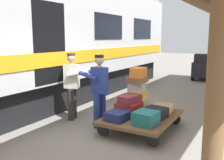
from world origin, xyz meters
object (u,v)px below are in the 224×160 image
object	(u,v)px
luggage_cart	(141,117)
porter_in_overalls	(99,88)
train_car	(9,39)
suitcase_black_hardshell	(155,113)
suitcase_teal_softside	(146,118)
suitcase_red_plastic	(129,108)
suitcase_orange_carryall	(138,72)
suitcase_tan_vintage	(162,108)
suitcase_cream_canvas	(138,103)
suitcase_navy_fabric	(118,115)
suitcase_yellow_case	(138,94)
suitcase_brown_leather	(137,80)
suitcase_burgundy_valise	(130,99)
porter_by_door	(73,84)
suitcase_gray_aluminum	(137,86)
baggage_tug	(205,67)

from	to	relation	value
luggage_cart	porter_in_overalls	xyz separation A→B (m)	(0.95, 0.29, 0.64)
train_car	suitcase_black_hardshell	distance (m)	4.41
suitcase_teal_softside	suitcase_black_hardshell	world-z (taller)	suitcase_teal_softside
suitcase_red_plastic	porter_in_overalls	world-z (taller)	porter_in_overalls
suitcase_orange_carryall	train_car	bearing A→B (deg)	14.94
suitcase_tan_vintage	suitcase_cream_canvas	distance (m)	0.64
suitcase_red_plastic	suitcase_navy_fabric	distance (m)	0.52
suitcase_yellow_case	porter_in_overalls	xyz separation A→B (m)	(0.64, 0.80, 0.22)
suitcase_brown_leather	suitcase_burgundy_valise	distance (m)	0.63
suitcase_red_plastic	porter_by_door	distance (m)	1.60
suitcase_red_plastic	suitcase_yellow_case	bearing A→B (deg)	-90.81
suitcase_teal_softside	suitcase_gray_aluminum	distance (m)	1.29
suitcase_brown_leather	suitcase_orange_carryall	distance (m)	0.19
suitcase_black_hardshell	porter_by_door	xyz separation A→B (m)	(2.17, 0.14, 0.48)
suitcase_navy_fabric	porter_in_overalls	size ratio (longest dim) A/B	0.32
suitcase_brown_leather	suitcase_black_hardshell	bearing A→B (deg)	143.71
suitcase_cream_canvas	suitcase_orange_carryall	world-z (taller)	suitcase_orange_carryall
suitcase_red_plastic	suitcase_navy_fabric	world-z (taller)	suitcase_red_plastic
baggage_tug	suitcase_cream_canvas	bearing A→B (deg)	88.09
suitcase_black_hardshell	suitcase_red_plastic	bearing A→B (deg)	0.00
suitcase_brown_leather	suitcase_teal_softside	bearing A→B (deg)	123.10
suitcase_navy_fabric	suitcase_burgundy_valise	world-z (taller)	suitcase_burgundy_valise
porter_in_overalls	suitcase_cream_canvas	bearing A→B (deg)	-128.00
suitcase_tan_vintage	suitcase_orange_carryall	distance (m)	1.04
suitcase_yellow_case	suitcase_cream_canvas	bearing A→B (deg)	-67.01
train_car	suitcase_teal_softside	world-z (taller)	train_car
porter_by_door	porter_in_overalls	bearing A→B (deg)	170.52
train_car	baggage_tug	xyz separation A→B (m)	(-3.69, -8.55, -1.43)
suitcase_cream_canvas	suitcase_gray_aluminum	size ratio (longest dim) A/B	1.15
luggage_cart	suitcase_black_hardshell	size ratio (longest dim) A/B	3.60
suitcase_tan_vintage	porter_by_door	xyz separation A→B (m)	(2.17, 0.67, 0.51)
suitcase_burgundy_valise	porter_by_door	xyz separation A→B (m)	(1.57, 0.12, 0.23)
suitcase_tan_vintage	suitcase_cream_canvas	size ratio (longest dim) A/B	1.12
suitcase_burgundy_valise	luggage_cart	bearing A→B (deg)	-174.49
suitcase_navy_fabric	suitcase_yellow_case	xyz separation A→B (m)	(-0.01, -1.02, 0.28)
suitcase_cream_canvas	porter_in_overalls	distance (m)	1.13
suitcase_burgundy_valise	baggage_tug	world-z (taller)	baggage_tug
suitcase_teal_softside	suitcase_black_hardshell	xyz separation A→B (m)	(0.00, -0.52, -0.03)
suitcase_brown_leather	baggage_tug	world-z (taller)	baggage_tug
suitcase_navy_fabric	suitcase_cream_canvas	xyz separation A→B (m)	(0.00, -1.04, 0.05)
suitcase_red_plastic	suitcase_orange_carryall	distance (m)	0.91
suitcase_navy_fabric	suitcase_orange_carryall	bearing A→B (deg)	-91.47
suitcase_tan_vintage	porter_in_overalls	xyz separation A→B (m)	(1.27, 0.81, 0.51)
suitcase_cream_canvas	porter_by_door	xyz separation A→B (m)	(1.53, 0.67, 0.45)
suitcase_red_plastic	suitcase_yellow_case	distance (m)	0.56
porter_by_door	suitcase_burgundy_valise	bearing A→B (deg)	-175.71
suitcase_tan_vintage	suitcase_teal_softside	bearing A→B (deg)	90.00
train_car	suitcase_burgundy_valise	size ratio (longest dim) A/B	30.30
suitcase_teal_softside	suitcase_orange_carryall	xyz separation A→B (m)	(0.61, -0.98, 0.78)
suitcase_teal_softside	suitcase_brown_leather	bearing A→B (deg)	-56.90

